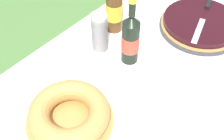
{
  "coord_description": "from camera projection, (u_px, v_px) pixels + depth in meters",
  "views": [
    {
      "loc": [
        -0.82,
        -0.45,
        1.73
      ],
      "look_at": [
        -0.15,
        0.12,
        0.8
      ],
      "focal_mm": 50.0,
      "sensor_mm": 36.0,
      "label": 1
    }
  ],
  "objects": [
    {
      "name": "cup_stack",
      "position": [
        100.0,
        33.0,
        1.38
      ],
      "size": [
        0.07,
        0.07,
        0.2
      ],
      "color": "white",
      "rests_on": "tablecloth"
    },
    {
      "name": "serving_knife",
      "position": [
        204.0,
        16.0,
        1.53
      ],
      "size": [
        0.37,
        0.13,
        0.01
      ],
      "rotation": [
        0.0,
        0.0,
        3.43
      ],
      "color": "silver",
      "rests_on": "berry_tart"
    },
    {
      "name": "garden_table",
      "position": [
        153.0,
        83.0,
        1.4
      ],
      "size": [
        1.88,
        1.0,
        0.73
      ],
      "color": "brown",
      "rests_on": "ground_plane"
    },
    {
      "name": "cider_bottle_amber",
      "position": [
        114.0,
        7.0,
        1.47
      ],
      "size": [
        0.08,
        0.08,
        0.34
      ],
      "color": "brown",
      "rests_on": "tablecloth"
    },
    {
      "name": "juice_bottle_red",
      "position": [
        130.0,
        39.0,
        1.32
      ],
      "size": [
        0.08,
        0.08,
        0.32
      ],
      "color": "black",
      "rests_on": "tablecloth"
    },
    {
      "name": "berry_tart",
      "position": [
        201.0,
        25.0,
        1.54
      ],
      "size": [
        0.4,
        0.4,
        0.06
      ],
      "color": "#38383D",
      "rests_on": "tablecloth"
    },
    {
      "name": "tablecloth",
      "position": [
        154.0,
        76.0,
        1.36
      ],
      "size": [
        1.89,
        1.01,
        0.1
      ],
      "color": "white",
      "rests_on": "garden_table"
    },
    {
      "name": "bundt_cake",
      "position": [
        69.0,
        114.0,
        1.15
      ],
      "size": [
        0.34,
        0.34,
        0.09
      ],
      "color": "tan",
      "rests_on": "tablecloth"
    }
  ]
}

